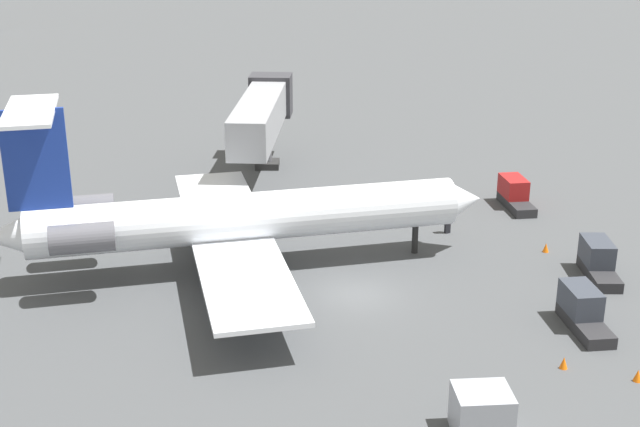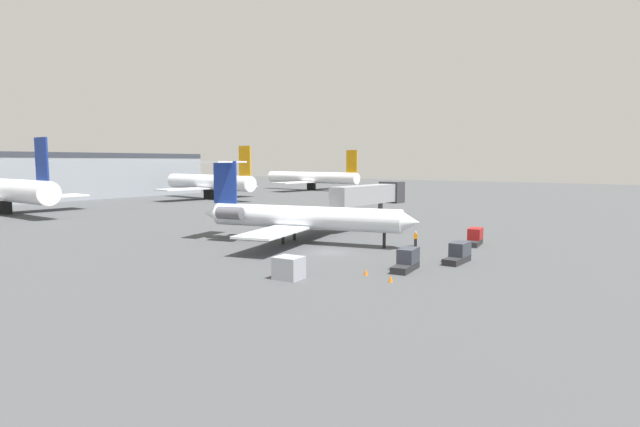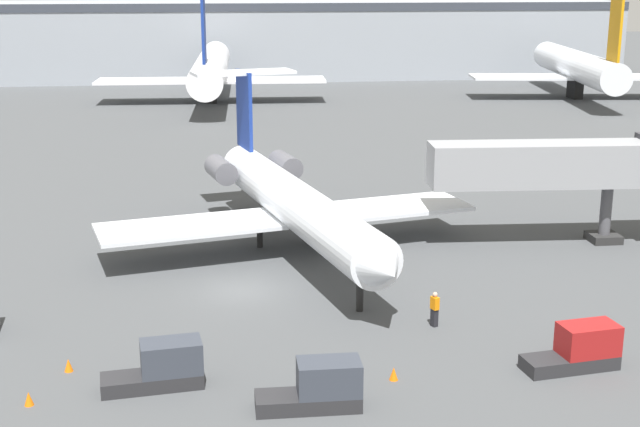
{
  "view_description": "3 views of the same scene",
  "coord_description": "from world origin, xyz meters",
  "views": [
    {
      "loc": [
        -40.53,
        1.92,
        19.43
      ],
      "look_at": [
        4.88,
        1.91,
        2.69
      ],
      "focal_mm": 48.18,
      "sensor_mm": 36.0,
      "label": 1
    },
    {
      "loc": [
        -45.18,
        -30.27,
        9.64
      ],
      "look_at": [
        5.6,
        5.1,
        3.36
      ],
      "focal_mm": 29.1,
      "sensor_mm": 36.0,
      "label": 2
    },
    {
      "loc": [
        -1.39,
        -43.37,
        15.92
      ],
      "look_at": [
        4.6,
        3.99,
        2.92
      ],
      "focal_mm": 49.5,
      "sensor_mm": 36.0,
      "label": 3
    }
  ],
  "objects": [
    {
      "name": "ground_plane",
      "position": [
        0.0,
        0.0,
        -0.05
      ],
      "size": [
        400.0,
        400.0,
        0.1
      ],
      "primitive_type": "cube",
      "color": "#424447"
    },
    {
      "name": "regional_jet",
      "position": [
        3.19,
        6.72,
        3.12
      ],
      "size": [
        22.93,
        27.32,
        9.63
      ],
      "color": "silver",
      "rests_on": "ground_plane"
    },
    {
      "name": "jet_bridge",
      "position": [
        20.24,
        6.08,
        4.81
      ],
      "size": [
        15.53,
        3.81,
        6.52
      ],
      "color": "gray",
      "rests_on": "ground_plane"
    },
    {
      "name": "ground_crew_marshaller",
      "position": [
        8.73,
        -5.95,
        0.86
      ],
      "size": [
        0.39,
        0.47,
        1.69
      ],
      "color": "black",
      "rests_on": "ground_plane"
    },
    {
      "name": "baggage_tug_lead",
      "position": [
        13.61,
        -11.1,
        0.84
      ],
      "size": [
        4.15,
        1.93,
        1.9
      ],
      "color": "#262628",
      "rests_on": "ground_plane"
    },
    {
      "name": "baggage_tug_trailing",
      "position": [
        2.42,
        -13.25,
        0.84
      ],
      "size": [
        4.02,
        1.46,
        1.9
      ],
      "color": "#262628",
      "rests_on": "ground_plane"
    },
    {
      "name": "baggage_tug_spare",
      "position": [
        -3.55,
        -10.7,
        0.84
      ],
      "size": [
        4.14,
        1.86,
        1.9
      ],
      "color": "#262628",
      "rests_on": "ground_plane"
    },
    {
      "name": "traffic_cone_near",
      "position": [
        -7.52,
        -8.79,
        0.28
      ],
      "size": [
        0.36,
        0.36,
        0.55
      ],
      "color": "orange",
      "rests_on": "ground_plane"
    },
    {
      "name": "traffic_cone_mid",
      "position": [
        -8.58,
        -11.66,
        0.28
      ],
      "size": [
        0.36,
        0.36,
        0.55
      ],
      "color": "orange",
      "rests_on": "ground_plane"
    },
    {
      "name": "traffic_cone_far",
      "position": [
        5.68,
        -11.27,
        0.28
      ],
      "size": [
        0.36,
        0.36,
        0.55
      ],
      "color": "orange",
      "rests_on": "ground_plane"
    },
    {
      "name": "terminal_building",
      "position": [
        0.0,
        99.73,
        5.88
      ],
      "size": [
        127.72,
        19.53,
        11.73
      ],
      "color": "#8C939E",
      "rests_on": "ground_plane"
    },
    {
      "name": "parked_airliner_centre",
      "position": [
        -0.99,
        70.12,
        4.33
      ],
      "size": [
        29.23,
        34.65,
        13.47
      ],
      "color": "white",
      "rests_on": "ground_plane"
    },
    {
      "name": "parked_airliner_east_mid",
      "position": [
        46.71,
        67.98,
        4.2
      ],
      "size": [
        28.0,
        32.9,
        13.19
      ],
      "color": "silver",
      "rests_on": "ground_plane"
    }
  ]
}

